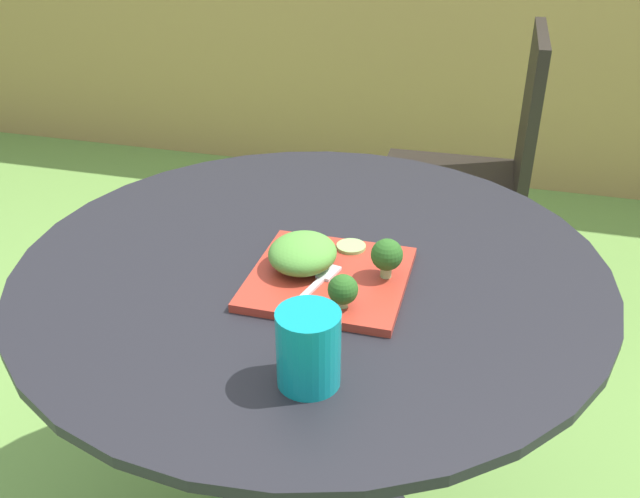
% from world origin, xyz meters
% --- Properties ---
extents(bamboo_fence, '(8.00, 0.08, 1.42)m').
position_xyz_m(bamboo_fence, '(0.00, 2.08, 0.71)').
color(bamboo_fence, '#9E7F47').
rests_on(bamboo_fence, ground_plane).
extents(patio_table, '(0.99, 0.99, 0.71)m').
position_xyz_m(patio_table, '(0.00, 0.00, 0.48)').
color(patio_table, black).
rests_on(patio_table, ground_plane).
extents(patio_chair, '(0.45, 0.45, 0.90)m').
position_xyz_m(patio_chair, '(0.25, 1.00, 0.53)').
color(patio_chair, black).
rests_on(patio_chair, ground_plane).
extents(salad_plate, '(0.24, 0.24, 0.01)m').
position_xyz_m(salad_plate, '(0.05, -0.06, 0.72)').
color(salad_plate, '#AD3323').
rests_on(salad_plate, patio_table).
extents(drinking_glass, '(0.08, 0.08, 0.11)m').
position_xyz_m(drinking_glass, '(0.08, -0.30, 0.76)').
color(drinking_glass, '#0F8C93').
rests_on(drinking_glass, patio_table).
extents(fork, '(0.05, 0.15, 0.00)m').
position_xyz_m(fork, '(0.04, -0.10, 0.73)').
color(fork, silver).
rests_on(fork, salad_plate).
extents(lettuce_mound, '(0.11, 0.12, 0.05)m').
position_xyz_m(lettuce_mound, '(0.00, -0.05, 0.75)').
color(lettuce_mound, '#519338').
rests_on(lettuce_mound, salad_plate).
extents(broccoli_floret_0, '(0.05, 0.05, 0.05)m').
position_xyz_m(broccoli_floret_0, '(0.09, -0.14, 0.75)').
color(broccoli_floret_0, '#99B770').
rests_on(broccoli_floret_0, salad_plate).
extents(broccoli_floret_1, '(0.05, 0.05, 0.06)m').
position_xyz_m(broccoli_floret_1, '(0.13, -0.04, 0.76)').
color(broccoli_floret_1, '#99B770').
rests_on(broccoli_floret_1, salad_plate).
extents(cucumber_slice_0, '(0.05, 0.05, 0.01)m').
position_xyz_m(cucumber_slice_0, '(0.06, 0.03, 0.73)').
color(cucumber_slice_0, '#8EB766').
rests_on(cucumber_slice_0, salad_plate).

